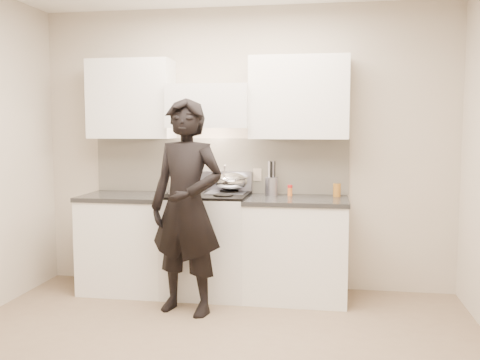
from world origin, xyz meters
name	(u,v)px	position (x,y,z in m)	size (l,w,h in m)	color
ground_plane	(205,359)	(0.00, 0.00, 0.00)	(4.00, 4.00, 0.00)	#7F6B53
room_shell	(207,121)	(-0.06, 0.37, 1.60)	(4.04, 3.54, 2.70)	#C1B4A3
stove	(208,243)	(-0.30, 1.42, 0.47)	(0.76, 0.65, 0.96)	silver
counter_right	(296,248)	(0.53, 1.43, 0.46)	(0.92, 0.67, 0.92)	white
counter_left	(128,242)	(-1.08, 1.43, 0.46)	(0.82, 0.67, 0.92)	white
wok	(231,181)	(-0.10, 1.57, 1.05)	(0.33, 0.40, 0.26)	silver
stock_pot	(182,184)	(-0.50, 1.28, 1.04)	(0.35, 0.32, 0.17)	silver
utensil_crock	(272,185)	(0.28, 1.58, 1.02)	(0.12, 0.12, 0.32)	#9697AB
spice_jar	(290,190)	(0.46, 1.56, 0.97)	(0.05, 0.05, 0.10)	orange
oil_glass	(337,190)	(0.89, 1.59, 0.98)	(0.07, 0.07, 0.12)	#A26621
person	(187,207)	(-0.36, 0.89, 0.90)	(0.66, 0.43, 1.79)	black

